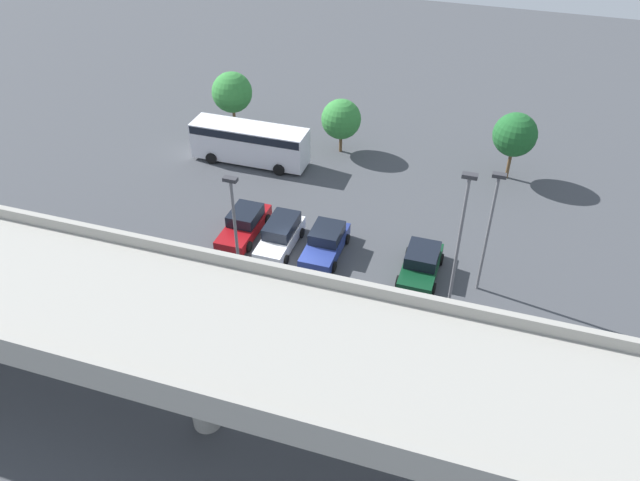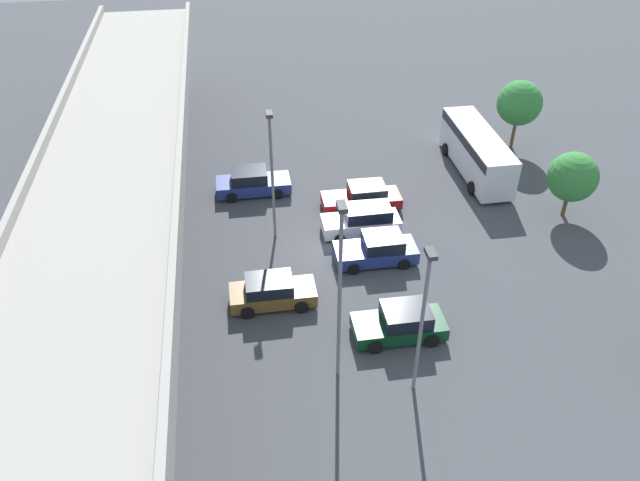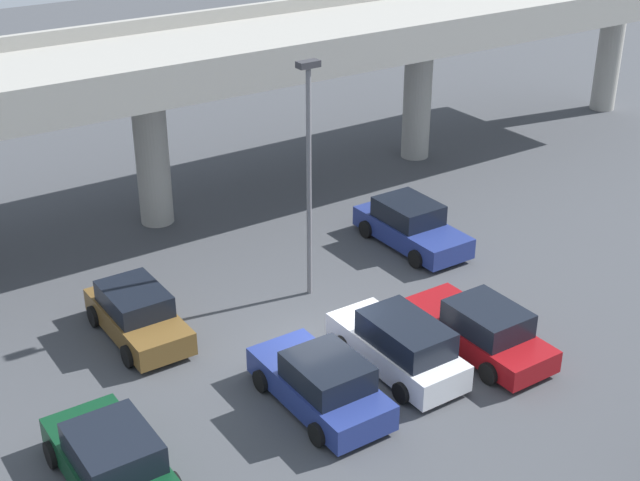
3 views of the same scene
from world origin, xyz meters
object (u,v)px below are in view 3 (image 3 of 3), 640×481
Objects in this scene: parked_car_1 at (137,314)px; parked_car_4 at (481,329)px; parked_car_2 at (321,383)px; parked_car_5 at (411,226)px; lamp_post_near_aisle at (309,163)px; parked_car_3 at (399,345)px; parked_car_0 at (112,459)px.

parked_car_1 is 10.32m from parked_car_4.
parked_car_2 is 10.39m from parked_car_5.
parked_car_3 is at bearing -93.65° from lamp_post_near_aisle.
parked_car_5 is at bearing -22.57° from parked_car_4.
parked_car_3 reaches higher than parked_car_0.
parked_car_1 is 7.00m from lamp_post_near_aisle.
parked_car_2 is 7.32m from lamp_post_near_aisle.
parked_car_4 is at bearing 51.60° from parked_car_1.
parked_car_0 is 11.05m from lamp_post_near_aisle.
parked_car_2 is at bearing 94.39° from parked_car_3.
parked_car_2 is 5.45m from parked_car_4.
parked_car_2 is 2.82m from parked_car_3.
parked_car_3 reaches higher than parked_car_1.
parked_car_2 reaches higher than parked_car_0.
parked_car_4 is (2.63, -0.55, -0.09)m from parked_car_3.
parked_car_3 is at bearing 78.18° from parked_car_4.
parked_car_0 is at bearing -28.51° from parked_car_1.
parked_car_0 is 15.34m from parked_car_5.
parked_car_1 is 0.55× the size of lamp_post_near_aisle.
lamp_post_near_aisle reaches higher than parked_car_3.
lamp_post_near_aisle is at bearing -3.65° from parked_car_3.
parked_car_5 is (2.78, 6.68, 0.04)m from parked_car_4.
parked_car_3 reaches higher than parked_car_4.
parked_car_4 is at bearing -101.82° from parked_car_3.
parked_car_0 is 0.90× the size of parked_car_4.
parked_car_4 is 1.03× the size of parked_car_5.
parked_car_3 is 0.94× the size of parked_car_4.
parked_car_2 is at bearing -92.02° from parked_car_0.
parked_car_5 reaches higher than parked_car_0.
parked_car_4 is (8.09, -6.41, -0.02)m from parked_car_1.
parked_car_1 is at bearing 42.96° from parked_car_3.
parked_car_3 is at bearing -89.93° from parked_car_0.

